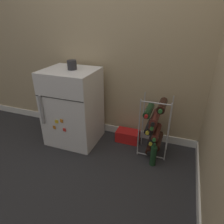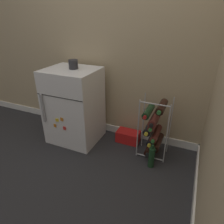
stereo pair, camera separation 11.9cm
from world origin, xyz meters
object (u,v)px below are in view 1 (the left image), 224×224
object	(u,v)px
mini_fridge	(73,107)
loose_bottle_floor	(153,156)
wine_rack	(154,127)
soda_box	(128,136)
fridge_top_cup	(72,65)

from	to	relation	value
mini_fridge	loose_bottle_floor	size ratio (longest dim) A/B	3.37
mini_fridge	wine_rack	size ratio (longest dim) A/B	1.31
wine_rack	soda_box	xyz separation A→B (m)	(-0.31, 0.12, -0.25)
fridge_top_cup	loose_bottle_floor	bearing A→B (deg)	-9.93
soda_box	fridge_top_cup	distance (m)	1.02
wine_rack	fridge_top_cup	size ratio (longest dim) A/B	6.71
wine_rack	fridge_top_cup	distance (m)	1.06
soda_box	fridge_top_cup	size ratio (longest dim) A/B	2.75
mini_fridge	fridge_top_cup	distance (m)	0.47
mini_fridge	wine_rack	world-z (taller)	mini_fridge
wine_rack	loose_bottle_floor	xyz separation A→B (m)	(0.04, -0.20, -0.20)
soda_box	loose_bottle_floor	distance (m)	0.48
wine_rack	loose_bottle_floor	distance (m)	0.29
wine_rack	soda_box	distance (m)	0.41
mini_fridge	fridge_top_cup	bearing A→B (deg)	33.94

